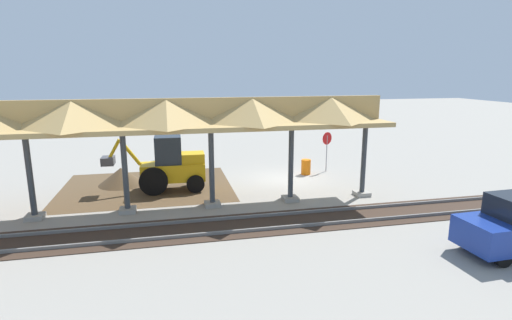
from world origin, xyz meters
TOP-DOWN VIEW (x-y plane):
  - ground_plane at (0.00, 0.00)m, footprint 120.00×120.00m
  - dirt_work_zone at (7.60, -0.07)m, footprint 8.75×7.00m
  - platform_canopy at (6.41, 3.78)m, footprint 19.66×3.20m
  - rail_tracks at (0.00, 6.39)m, footprint 60.00×2.58m
  - stop_sign at (-2.99, -1.22)m, footprint 0.71×0.34m
  - backhoe at (6.37, 0.76)m, footprint 5.04×1.76m
  - dirt_mound at (8.97, -0.89)m, footprint 4.90×4.90m
  - traffic_barrel at (-1.53, -0.78)m, footprint 0.56×0.56m

SIDE VIEW (x-z plane):
  - ground_plane at x=0.00m, z-range 0.00..0.00m
  - dirt_mound at x=8.97m, z-range -0.93..0.93m
  - dirt_work_zone at x=7.60m, z-range 0.00..0.01m
  - rail_tracks at x=0.00m, z-range -0.05..0.10m
  - traffic_barrel at x=-1.53m, z-range 0.00..0.90m
  - backhoe at x=6.37m, z-range -0.14..2.68m
  - stop_sign at x=-2.99m, z-range 0.54..2.96m
  - platform_canopy at x=6.41m, z-range 1.72..6.62m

